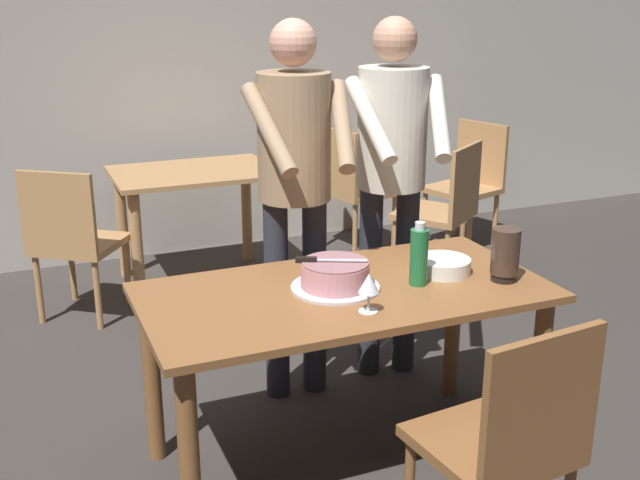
{
  "coord_description": "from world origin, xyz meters",
  "views": [
    {
      "loc": [
        -1.15,
        -2.51,
        1.85
      ],
      "look_at": [
        -0.03,
        0.16,
        0.9
      ],
      "focal_mm": 43.85,
      "sensor_mm": 36.0,
      "label": 1
    }
  ],
  "objects_px": {
    "hurricane_lamp": "(505,254)",
    "background_chair_2": "(351,184)",
    "main_dining_table": "(345,318)",
    "person_standing_beside": "(392,161)",
    "background_chair_3": "(445,206)",
    "cake_on_platter": "(335,276)",
    "person_cutting_cake": "(295,171)",
    "plate_stack": "(443,266)",
    "wine_glass_near": "(369,285)",
    "cake_knife": "(316,260)",
    "background_table": "(194,195)",
    "background_chair_0": "(73,238)",
    "water_bottle": "(419,256)",
    "background_chair_1": "(469,180)",
    "chair_near_side": "(508,439)"
  },
  "relations": [
    {
      "from": "cake_on_platter",
      "to": "water_bottle",
      "type": "distance_m",
      "value": 0.33
    },
    {
      "from": "person_standing_beside",
      "to": "background_chair_0",
      "type": "xyz_separation_m",
      "value": [
        -1.35,
        1.26,
        -0.58
      ]
    },
    {
      "from": "background_chair_0",
      "to": "background_chair_2",
      "type": "distance_m",
      "value": 2.04
    },
    {
      "from": "wine_glass_near",
      "to": "background_table",
      "type": "relative_size",
      "value": 0.14
    },
    {
      "from": "cake_knife",
      "to": "person_cutting_cake",
      "type": "bearing_deg",
      "value": 77.0
    },
    {
      "from": "main_dining_table",
      "to": "chair_near_side",
      "type": "bearing_deg",
      "value": -74.09
    },
    {
      "from": "cake_knife",
      "to": "person_cutting_cake",
      "type": "height_order",
      "value": "person_cutting_cake"
    },
    {
      "from": "cake_on_platter",
      "to": "wine_glass_near",
      "type": "distance_m",
      "value": 0.25
    },
    {
      "from": "water_bottle",
      "to": "hurricane_lamp",
      "type": "relative_size",
      "value": 1.19
    },
    {
      "from": "main_dining_table",
      "to": "person_standing_beside",
      "type": "relative_size",
      "value": 0.9
    },
    {
      "from": "plate_stack",
      "to": "hurricane_lamp",
      "type": "distance_m",
      "value": 0.25
    },
    {
      "from": "water_bottle",
      "to": "background_chair_2",
      "type": "bearing_deg",
      "value": 70.78
    },
    {
      "from": "main_dining_table",
      "to": "background_chair_0",
      "type": "distance_m",
      "value": 2.07
    },
    {
      "from": "person_cutting_cake",
      "to": "background_table",
      "type": "relative_size",
      "value": 1.72
    },
    {
      "from": "plate_stack",
      "to": "background_chair_0",
      "type": "relative_size",
      "value": 0.24
    },
    {
      "from": "hurricane_lamp",
      "to": "background_chair_2",
      "type": "xyz_separation_m",
      "value": [
        0.53,
        2.57,
        -0.37
      ]
    },
    {
      "from": "cake_on_platter",
      "to": "person_cutting_cake",
      "type": "relative_size",
      "value": 0.2
    },
    {
      "from": "person_cutting_cake",
      "to": "chair_near_side",
      "type": "xyz_separation_m",
      "value": [
        0.19,
        -1.37,
        -0.58
      ]
    },
    {
      "from": "cake_knife",
      "to": "person_cutting_cake",
      "type": "relative_size",
      "value": 0.15
    },
    {
      "from": "wine_glass_near",
      "to": "background_chair_3",
      "type": "relative_size",
      "value": 0.16
    },
    {
      "from": "background_chair_0",
      "to": "water_bottle",
      "type": "bearing_deg",
      "value": -60.39
    },
    {
      "from": "wine_glass_near",
      "to": "cake_knife",
      "type": "bearing_deg",
      "value": 107.37
    },
    {
      "from": "wine_glass_near",
      "to": "hurricane_lamp",
      "type": "distance_m",
      "value": 0.63
    },
    {
      "from": "cake_on_platter",
      "to": "water_bottle",
      "type": "height_order",
      "value": "water_bottle"
    },
    {
      "from": "hurricane_lamp",
      "to": "background_table",
      "type": "height_order",
      "value": "hurricane_lamp"
    },
    {
      "from": "cake_on_platter",
      "to": "background_chair_0",
      "type": "xyz_separation_m",
      "value": [
        -0.79,
        1.87,
        -0.31
      ]
    },
    {
      "from": "hurricane_lamp",
      "to": "main_dining_table",
      "type": "bearing_deg",
      "value": 165.85
    },
    {
      "from": "cake_on_platter",
      "to": "hurricane_lamp",
      "type": "bearing_deg",
      "value": -14.68
    },
    {
      "from": "main_dining_table",
      "to": "background_table",
      "type": "bearing_deg",
      "value": 91.07
    },
    {
      "from": "hurricane_lamp",
      "to": "person_cutting_cake",
      "type": "height_order",
      "value": "person_cutting_cake"
    },
    {
      "from": "cake_knife",
      "to": "person_cutting_cake",
      "type": "distance_m",
      "value": 0.61
    },
    {
      "from": "cake_on_platter",
      "to": "chair_near_side",
      "type": "distance_m",
      "value": 0.88
    },
    {
      "from": "hurricane_lamp",
      "to": "background_chair_2",
      "type": "bearing_deg",
      "value": 78.26
    },
    {
      "from": "chair_near_side",
      "to": "background_chair_1",
      "type": "distance_m",
      "value": 3.46
    },
    {
      "from": "plate_stack",
      "to": "background_chair_2",
      "type": "xyz_separation_m",
      "value": [
        0.71,
        2.4,
        -0.29
      ]
    },
    {
      "from": "cake_on_platter",
      "to": "background_chair_1",
      "type": "distance_m",
      "value": 3.0
    },
    {
      "from": "cake_knife",
      "to": "background_table",
      "type": "height_order",
      "value": "cake_knife"
    },
    {
      "from": "hurricane_lamp",
      "to": "background_chair_2",
      "type": "distance_m",
      "value": 2.65
    },
    {
      "from": "cake_knife",
      "to": "wine_glass_near",
      "type": "distance_m",
      "value": 0.29
    },
    {
      "from": "water_bottle",
      "to": "chair_near_side",
      "type": "distance_m",
      "value": 0.8
    },
    {
      "from": "plate_stack",
      "to": "background_chair_2",
      "type": "distance_m",
      "value": 2.52
    },
    {
      "from": "wine_glass_near",
      "to": "hurricane_lamp",
      "type": "xyz_separation_m",
      "value": [
        0.62,
        0.08,
        0.0
      ]
    },
    {
      "from": "person_standing_beside",
      "to": "plate_stack",
      "type": "bearing_deg",
      "value": -97.78
    },
    {
      "from": "chair_near_side",
      "to": "background_chair_3",
      "type": "bearing_deg",
      "value": 62.88
    },
    {
      "from": "background_table",
      "to": "water_bottle",
      "type": "bearing_deg",
      "value": -81.99
    },
    {
      "from": "plate_stack",
      "to": "cake_knife",
      "type": "bearing_deg",
      "value": 176.25
    },
    {
      "from": "hurricane_lamp",
      "to": "background_chair_1",
      "type": "xyz_separation_m",
      "value": [
        1.38,
        2.36,
        -0.37
      ]
    },
    {
      "from": "person_standing_beside",
      "to": "background_chair_3",
      "type": "bearing_deg",
      "value": 47.43
    },
    {
      "from": "background_table",
      "to": "hurricane_lamp",
      "type": "bearing_deg",
      "value": -74.66
    },
    {
      "from": "main_dining_table",
      "to": "cake_on_platter",
      "type": "xyz_separation_m",
      "value": [
        -0.03,
        0.01,
        0.17
      ]
    }
  ]
}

